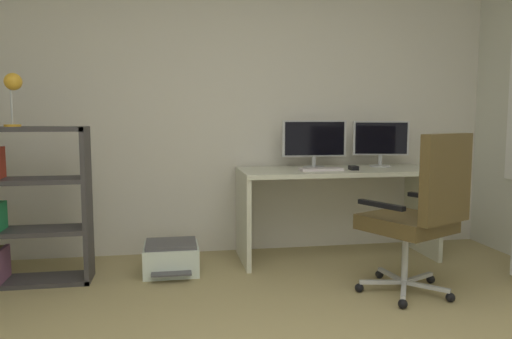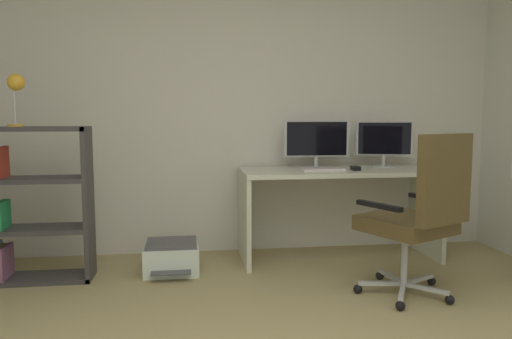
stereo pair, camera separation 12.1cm
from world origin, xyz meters
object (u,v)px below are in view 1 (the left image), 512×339
Objects in this scene: desk_lamp at (13,87)px; computer_mouse at (353,168)px; office_chair at (420,210)px; monitor_main at (314,140)px; keyboard at (321,169)px; bookshelf at (14,208)px; monitor_secondary at (381,140)px; printer at (171,258)px; desk at (336,192)px.

computer_mouse is at bearing 3.44° from desk_lamp.
monitor_main is at bearing 109.62° from office_chair.
office_chair is (0.39, -0.87, -0.18)m from keyboard.
monitor_main is at bearing 85.71° from keyboard.
keyboard is 2.27m from bookshelf.
office_chair is at bearing -15.35° from desk_lamp.
computer_mouse is (-0.33, -0.22, -0.21)m from monitor_secondary.
monitor_secondary reaches higher than bookshelf.
monitor_secondary is 1.02× the size of printer.
bookshelf is (-2.86, -0.37, -0.43)m from monitor_secondary.
office_chair reaches higher than keyboard.
printer is (-1.58, 0.79, -0.46)m from office_chair.
monitor_main reaches higher than bookshelf.
desk is 1.49× the size of office_chair.
monitor_main reaches higher than desk.
desk_lamp is (-2.23, -0.37, 0.40)m from monitor_main.
desk is at bearing 6.03° from desk_lamp.
keyboard is 0.97m from office_chair.
office_chair reaches higher than printer.
monitor_main is at bearing 143.53° from desk.
keyboard is at bearing -159.67° from monitor_secondary.
keyboard is at bearing -91.51° from monitor_main.
keyboard reaches higher than printer.
desk is at bearing 5.95° from bookshelf.
monitor_main is (-0.16, 0.12, 0.42)m from desk.
keyboard is 0.94× the size of desk_lamp.
office_chair is 2.95× the size of desk_lamp.
desk_lamp is 0.80× the size of printer.
printer is at bearing -175.07° from computer_mouse.
bookshelf is at bearing -170.71° from monitor_main.
monitor_main is at bearing -179.99° from monitor_secondary.
office_chair is at bearing -15.16° from bookshelf.
keyboard is 0.32× the size of office_chair.
monitor_secondary is 1.28× the size of desk_lamp.
monitor_main is 1.17× the size of monitor_secondary.
monitor_secondary is at bearing 9.67° from printer.
monitor_main reaches higher than office_chair.
desk_lamp is 1.63m from printer.
bookshelf is 2.43× the size of printer.
desk is at bearing 103.26° from office_chair.
computer_mouse is at bearing -43.85° from desk.
monitor_main is 0.49× the size of bookshelf.
monitor_secondary is (0.59, 0.00, -0.00)m from monitor_main.
computer_mouse is at bearing -2.56° from keyboard.
monitor_main is 0.41m from computer_mouse.
desk_lamp reaches higher than keyboard.
bookshelf is at bearing -174.98° from computer_mouse.
printer is at bearing -165.72° from monitor_main.
desk is 3.50× the size of printer.
keyboard is 0.27m from computer_mouse.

